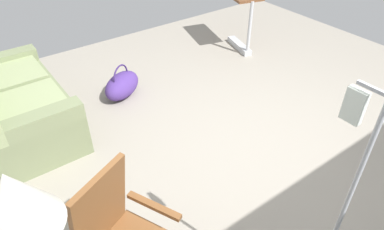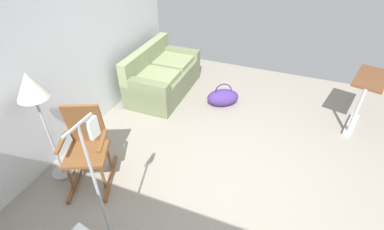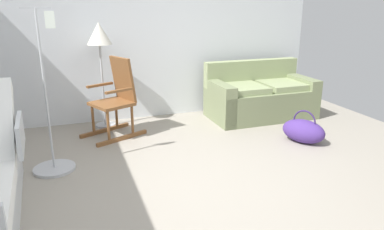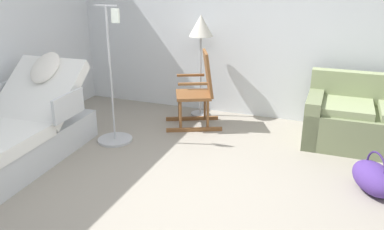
{
  "view_description": "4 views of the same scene",
  "coord_description": "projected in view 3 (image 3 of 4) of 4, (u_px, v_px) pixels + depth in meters",
  "views": [
    {
      "loc": [
        -1.77,
        2.14,
        2.42
      ],
      "look_at": [
        0.11,
        0.76,
        0.68
      ],
      "focal_mm": 32.47,
      "sensor_mm": 36.0,
      "label": 1
    },
    {
      "loc": [
        -2.38,
        -0.35,
        2.8
      ],
      "look_at": [
        0.24,
        0.69,
        0.76
      ],
      "focal_mm": 26.21,
      "sensor_mm": 36.0,
      "label": 2
    },
    {
      "loc": [
        -1.1,
        -3.01,
        1.73
      ],
      "look_at": [
        0.1,
        0.43,
        0.6
      ],
      "focal_mm": 34.1,
      "sensor_mm": 36.0,
      "label": 3
    },
    {
      "loc": [
        1.27,
        -3.16,
        2.06
      ],
      "look_at": [
        -0.09,
        0.4,
        0.67
      ],
      "focal_mm": 37.35,
      "sensor_mm": 36.0,
      "label": 4
    }
  ],
  "objects": [
    {
      "name": "ground_plane",
      "position": [
        197.0,
        187.0,
        3.57
      ],
      "size": [
        6.71,
        6.71,
        0.0
      ],
      "primitive_type": "plane",
      "color": "gray"
    },
    {
      "name": "couch",
      "position": [
        260.0,
        97.0,
        5.7
      ],
      "size": [
        1.61,
        0.86,
        0.85
      ],
      "color": "#737D57",
      "rests_on": "ground"
    },
    {
      "name": "iv_pole",
      "position": [
        53.0,
        148.0,
        3.87
      ],
      "size": [
        0.44,
        0.44,
        1.69
      ],
      "color": "#B2B5BA",
      "rests_on": "ground"
    },
    {
      "name": "back_wall",
      "position": [
        140.0,
        29.0,
        5.42
      ],
      "size": [
        5.57,
        0.1,
        2.7
      ],
      "primitive_type": "cube",
      "color": "silver",
      "rests_on": "ground"
    },
    {
      "name": "duffel_bag",
      "position": [
        303.0,
        131.0,
        4.67
      ],
      "size": [
        0.56,
        0.64,
        0.43
      ],
      "color": "#472D7A",
      "rests_on": "ground"
    },
    {
      "name": "floor_lamp",
      "position": [
        99.0,
        41.0,
        4.97
      ],
      "size": [
        0.34,
        0.34,
        1.48
      ],
      "color": "#B2B5BA",
      "rests_on": "ground"
    },
    {
      "name": "rocking_chair",
      "position": [
        116.0,
        99.0,
        4.84
      ],
      "size": [
        0.89,
        0.75,
        1.05
      ],
      "color": "brown",
      "rests_on": "ground"
    }
  ]
}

